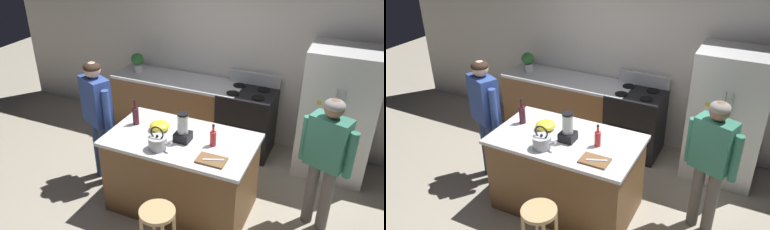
# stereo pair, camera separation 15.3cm
# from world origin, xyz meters

# --- Properties ---
(ground_plane) EXTENTS (14.00, 14.00, 0.00)m
(ground_plane) POSITION_xyz_m (0.00, 0.00, 0.00)
(ground_plane) COLOR #B2A893
(back_wall) EXTENTS (8.00, 0.10, 2.70)m
(back_wall) POSITION_xyz_m (0.00, 1.95, 1.35)
(back_wall) COLOR silver
(back_wall) RESTS_ON ground_plane
(kitchen_island) EXTENTS (1.67, 0.96, 0.96)m
(kitchen_island) POSITION_xyz_m (0.00, 0.00, 0.48)
(kitchen_island) COLOR brown
(kitchen_island) RESTS_ON ground_plane
(back_counter_run) EXTENTS (2.00, 0.64, 0.96)m
(back_counter_run) POSITION_xyz_m (-0.80, 1.55, 0.48)
(back_counter_run) COLOR brown
(back_counter_run) RESTS_ON ground_plane
(refrigerator) EXTENTS (0.90, 0.73, 1.75)m
(refrigerator) POSITION_xyz_m (1.53, 1.50, 0.88)
(refrigerator) COLOR silver
(refrigerator) RESTS_ON ground_plane
(stove_range) EXTENTS (0.76, 0.65, 1.14)m
(stove_range) POSITION_xyz_m (0.32, 1.52, 0.49)
(stove_range) COLOR black
(stove_range) RESTS_ON ground_plane
(person_by_island_left) EXTENTS (0.57, 0.37, 1.65)m
(person_by_island_left) POSITION_xyz_m (-1.20, 0.09, 1.00)
(person_by_island_left) COLOR #384C7A
(person_by_island_left) RESTS_ON ground_plane
(person_by_sink_right) EXTENTS (0.59, 0.34, 1.59)m
(person_by_sink_right) POSITION_xyz_m (1.52, 0.34, 0.96)
(person_by_sink_right) COLOR #66605B
(person_by_sink_right) RESTS_ON ground_plane
(bar_stool) EXTENTS (0.36, 0.36, 0.65)m
(bar_stool) POSITION_xyz_m (0.15, -0.85, 0.50)
(bar_stool) COLOR tan
(bar_stool) RESTS_ON ground_plane
(potted_plant) EXTENTS (0.20, 0.20, 0.30)m
(potted_plant) POSITION_xyz_m (-1.49, 1.55, 1.13)
(potted_plant) COLOR silver
(potted_plant) RESTS_ON back_counter_run
(blender_appliance) EXTENTS (0.17, 0.17, 0.34)m
(blender_appliance) POSITION_xyz_m (0.04, -0.03, 1.10)
(blender_appliance) COLOR black
(blender_appliance) RESTS_ON kitchen_island
(bottle_wine) EXTENTS (0.08, 0.08, 0.32)m
(bottle_wine) POSITION_xyz_m (-0.63, 0.08, 1.07)
(bottle_wine) COLOR #471923
(bottle_wine) RESTS_ON kitchen_island
(bottle_soda) EXTENTS (0.07, 0.07, 0.26)m
(bottle_soda) POSITION_xyz_m (0.38, 0.01, 1.05)
(bottle_soda) COLOR red
(bottle_soda) RESTS_ON kitchen_island
(mixing_bowl) EXTENTS (0.23, 0.23, 0.10)m
(mixing_bowl) POSITION_xyz_m (-0.31, 0.07, 1.01)
(mixing_bowl) COLOR yellow
(mixing_bowl) RESTS_ON kitchen_island
(tea_kettle) EXTENTS (0.28, 0.20, 0.27)m
(tea_kettle) POSITION_xyz_m (-0.14, -0.29, 1.04)
(tea_kettle) COLOR #B7BABF
(tea_kettle) RESTS_ON kitchen_island
(cutting_board) EXTENTS (0.30, 0.20, 0.02)m
(cutting_board) POSITION_xyz_m (0.47, -0.28, 0.97)
(cutting_board) COLOR brown
(cutting_board) RESTS_ON kitchen_island
(chef_knife) EXTENTS (0.22, 0.11, 0.01)m
(chef_knife) POSITION_xyz_m (0.49, -0.28, 0.98)
(chef_knife) COLOR #B7BABF
(chef_knife) RESTS_ON cutting_board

